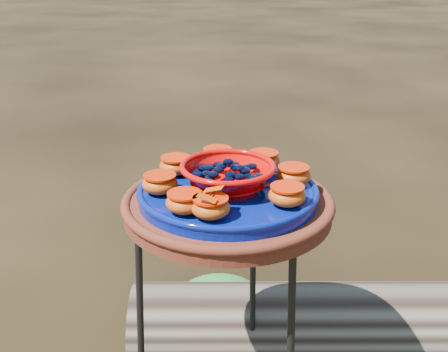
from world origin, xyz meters
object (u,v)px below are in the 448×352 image
(plant_stand, at_px, (227,345))
(cobalt_plate, at_px, (228,194))
(terracotta_saucer, at_px, (228,207))
(driftwood_log, at_px, (396,331))
(red_bowl, at_px, (228,177))

(plant_stand, height_order, cobalt_plate, cobalt_plate)
(terracotta_saucer, xyz_separation_m, driftwood_log, (0.38, 0.47, -0.57))
(plant_stand, relative_size, red_bowl, 3.63)
(plant_stand, relative_size, cobalt_plate, 1.82)
(plant_stand, distance_m, red_bowl, 0.44)
(cobalt_plate, distance_m, red_bowl, 0.04)
(cobalt_plate, bearing_deg, terracotta_saucer, 0.00)
(terracotta_saucer, xyz_separation_m, cobalt_plate, (0.00, 0.00, 0.03))
(driftwood_log, bearing_deg, plant_stand, -129.37)
(red_bowl, bearing_deg, cobalt_plate, 0.00)
(cobalt_plate, relative_size, red_bowl, 2.00)
(terracotta_saucer, relative_size, red_bowl, 2.33)
(cobalt_plate, bearing_deg, driftwood_log, 50.63)
(terracotta_saucer, distance_m, red_bowl, 0.07)
(plant_stand, relative_size, driftwood_log, 0.43)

